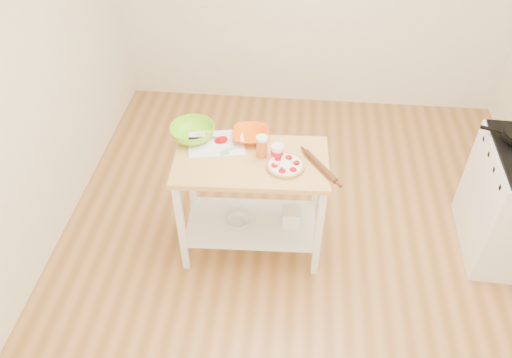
{
  "coord_description": "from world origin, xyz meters",
  "views": [
    {
      "loc": [
        -0.12,
        -2.61,
        3.12
      ],
      "look_at": [
        -0.37,
        0.05,
        0.72
      ],
      "focal_mm": 35.0,
      "sensor_mm": 36.0,
      "label": 1
    }
  ],
  "objects_px": {
    "knife": "(202,138)",
    "yogurt_tub": "(277,152)",
    "rolling_pin": "(320,166)",
    "shelf_glass_bowl": "(239,221)",
    "orange_bowl": "(251,135)",
    "green_bowl": "(193,132)",
    "cutting_board": "(216,143)",
    "prep_island": "(251,187)",
    "spatula": "(229,150)",
    "shelf_bin": "(291,216)",
    "pizza": "(285,165)",
    "beer_pint": "(262,147)"
  },
  "relations": [
    {
      "from": "rolling_pin",
      "to": "shelf_glass_bowl",
      "type": "bearing_deg",
      "value": 177.32
    },
    {
      "from": "knife",
      "to": "rolling_pin",
      "type": "xyz_separation_m",
      "value": [
        0.86,
        -0.24,
        0.0
      ]
    },
    {
      "from": "orange_bowl",
      "to": "beer_pint",
      "type": "xyz_separation_m",
      "value": [
        0.1,
        -0.19,
        0.05
      ]
    },
    {
      "from": "cutting_board",
      "to": "yogurt_tub",
      "type": "bearing_deg",
      "value": -25.19
    },
    {
      "from": "cutting_board",
      "to": "shelf_bin",
      "type": "xyz_separation_m",
      "value": [
        0.58,
        -0.12,
        -0.58
      ]
    },
    {
      "from": "pizza",
      "to": "yogurt_tub",
      "type": "height_order",
      "value": "yogurt_tub"
    },
    {
      "from": "pizza",
      "to": "yogurt_tub",
      "type": "relative_size",
      "value": 1.41
    },
    {
      "from": "pizza",
      "to": "cutting_board",
      "type": "relative_size",
      "value": 0.59
    },
    {
      "from": "cutting_board",
      "to": "beer_pint",
      "type": "xyz_separation_m",
      "value": [
        0.34,
        -0.1,
        0.08
      ]
    },
    {
      "from": "spatula",
      "to": "yogurt_tub",
      "type": "xyz_separation_m",
      "value": [
        0.34,
        -0.03,
        0.04
      ]
    },
    {
      "from": "cutting_board",
      "to": "orange_bowl",
      "type": "bearing_deg",
      "value": 8.16
    },
    {
      "from": "orange_bowl",
      "to": "shelf_bin",
      "type": "height_order",
      "value": "orange_bowl"
    },
    {
      "from": "cutting_board",
      "to": "orange_bowl",
      "type": "xyz_separation_m",
      "value": [
        0.24,
        0.08,
        0.02
      ]
    },
    {
      "from": "spatula",
      "to": "rolling_pin",
      "type": "relative_size",
      "value": 0.36
    },
    {
      "from": "pizza",
      "to": "orange_bowl",
      "type": "xyz_separation_m",
      "value": [
        -0.27,
        0.3,
        0.02
      ]
    },
    {
      "from": "cutting_board",
      "to": "beer_pint",
      "type": "bearing_deg",
      "value": -28.07
    },
    {
      "from": "pizza",
      "to": "knife",
      "type": "distance_m",
      "value": 0.67
    },
    {
      "from": "pizza",
      "to": "orange_bowl",
      "type": "relative_size",
      "value": 1.0
    },
    {
      "from": "orange_bowl",
      "to": "green_bowl",
      "type": "xyz_separation_m",
      "value": [
        -0.42,
        -0.03,
        0.02
      ]
    },
    {
      "from": "rolling_pin",
      "to": "spatula",
      "type": "bearing_deg",
      "value": 169.52
    },
    {
      "from": "spatula",
      "to": "shelf_bin",
      "type": "relative_size",
      "value": 0.97
    },
    {
      "from": "orange_bowl",
      "to": "shelf_glass_bowl",
      "type": "xyz_separation_m",
      "value": [
        -0.07,
        -0.26,
        -0.64
      ]
    },
    {
      "from": "orange_bowl",
      "to": "green_bowl",
      "type": "bearing_deg",
      "value": -176.11
    },
    {
      "from": "cutting_board",
      "to": "yogurt_tub",
      "type": "height_order",
      "value": "yogurt_tub"
    },
    {
      "from": "yogurt_tub",
      "to": "cutting_board",
      "type": "bearing_deg",
      "value": 165.86
    },
    {
      "from": "pizza",
      "to": "rolling_pin",
      "type": "bearing_deg",
      "value": 1.41
    },
    {
      "from": "shelf_glass_bowl",
      "to": "shelf_bin",
      "type": "height_order",
      "value": "shelf_bin"
    },
    {
      "from": "knife",
      "to": "shelf_bin",
      "type": "relative_size",
      "value": 2.01
    },
    {
      "from": "yogurt_tub",
      "to": "shelf_bin",
      "type": "bearing_deg",
      "value": -4.35
    },
    {
      "from": "green_bowl",
      "to": "yogurt_tub",
      "type": "bearing_deg",
      "value": -15.04
    },
    {
      "from": "knife",
      "to": "yogurt_tub",
      "type": "relative_size",
      "value": 1.44
    },
    {
      "from": "rolling_pin",
      "to": "shelf_bin",
      "type": "bearing_deg",
      "value": 154.77
    },
    {
      "from": "prep_island",
      "to": "yogurt_tub",
      "type": "xyz_separation_m",
      "value": [
        0.18,
        0.04,
        0.31
      ]
    },
    {
      "from": "spatula",
      "to": "green_bowl",
      "type": "distance_m",
      "value": 0.32
    },
    {
      "from": "yogurt_tub",
      "to": "knife",
      "type": "bearing_deg",
      "value": 165.41
    },
    {
      "from": "yogurt_tub",
      "to": "shelf_glass_bowl",
      "type": "relative_size",
      "value": 0.98
    },
    {
      "from": "prep_island",
      "to": "orange_bowl",
      "type": "relative_size",
      "value": 4.18
    },
    {
      "from": "prep_island",
      "to": "cutting_board",
      "type": "height_order",
      "value": "cutting_board"
    },
    {
      "from": "prep_island",
      "to": "orange_bowl",
      "type": "bearing_deg",
      "value": 97.01
    },
    {
      "from": "spatula",
      "to": "green_bowl",
      "type": "relative_size",
      "value": 0.4
    },
    {
      "from": "pizza",
      "to": "spatula",
      "type": "height_order",
      "value": "pizza"
    },
    {
      "from": "shelf_glass_bowl",
      "to": "beer_pint",
      "type": "bearing_deg",
      "value": 23.46
    },
    {
      "from": "orange_bowl",
      "to": "rolling_pin",
      "type": "distance_m",
      "value": 0.58
    },
    {
      "from": "knife",
      "to": "orange_bowl",
      "type": "bearing_deg",
      "value": 1.49
    },
    {
      "from": "green_bowl",
      "to": "prep_island",
      "type": "bearing_deg",
      "value": -24.87
    },
    {
      "from": "pizza",
      "to": "shelf_bin",
      "type": "relative_size",
      "value": 1.98
    },
    {
      "from": "pizza",
      "to": "knife",
      "type": "height_order",
      "value": "pizza"
    },
    {
      "from": "spatula",
      "to": "rolling_pin",
      "type": "height_order",
      "value": "rolling_pin"
    },
    {
      "from": "green_bowl",
      "to": "beer_pint",
      "type": "distance_m",
      "value": 0.55
    },
    {
      "from": "cutting_board",
      "to": "orange_bowl",
      "type": "height_order",
      "value": "orange_bowl"
    }
  ]
}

